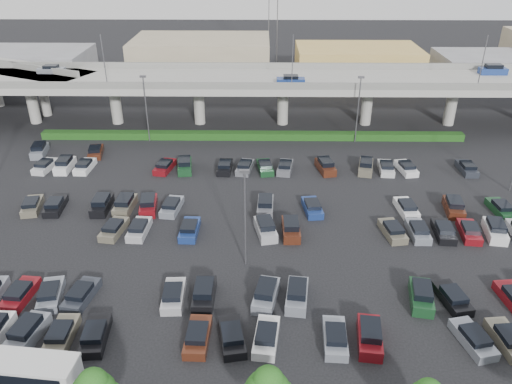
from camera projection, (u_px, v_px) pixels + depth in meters
ground at (248, 222)px, 56.50m from camera, size 280.00×280.00×0.00m
overpass at (252, 83)px, 81.50m from camera, size 150.00×13.00×15.80m
hedge at (252, 136)px, 78.32m from camera, size 66.00×1.60×1.10m
shuttle_bus at (28, 371)px, 35.85m from camera, size 7.41×3.20×2.31m
parked_cars at (238, 236)px, 52.73m from camera, size 62.96×41.67×1.67m
light_poles at (211, 164)px, 55.39m from camera, size 66.90×48.38×10.30m
distant_buildings at (312, 60)px, 109.18m from camera, size 138.00×24.00×9.00m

